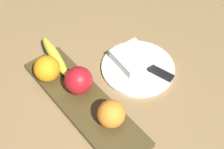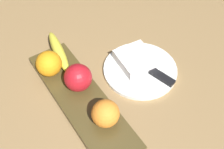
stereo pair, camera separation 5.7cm
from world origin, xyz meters
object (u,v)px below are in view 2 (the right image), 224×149
at_px(banana, 59,51).
at_px(fruit_tray, 81,99).
at_px(folded_napkin, 135,59).
at_px(knife, 156,74).
at_px(apple, 78,78).
at_px(dinner_plate, 140,70).
at_px(orange_near_banana, 50,63).
at_px(orange_near_apple, 105,114).

bearing_deg(banana, fruit_tray, 2.41).
bearing_deg(fruit_tray, banana, -7.65).
distance_m(folded_napkin, knife, 0.08).
xyz_separation_m(apple, dinner_plate, (-0.04, -0.19, -0.05)).
bearing_deg(fruit_tray, knife, -101.43).
height_order(apple, folded_napkin, apple).
xyz_separation_m(banana, orange_near_banana, (-0.05, 0.05, 0.02)).
distance_m(orange_near_banana, knife, 0.32).
height_order(banana, folded_napkin, banana).
relative_size(fruit_tray, apple, 5.59).
relative_size(fruit_tray, orange_near_apple, 6.05).
bearing_deg(dinner_plate, knife, -152.63).
height_order(orange_near_banana, folded_napkin, orange_near_banana).
distance_m(fruit_tray, orange_near_banana, 0.14).
height_order(fruit_tray, dinner_plate, fruit_tray).
distance_m(apple, knife, 0.24).
xyz_separation_m(apple, orange_near_apple, (-0.14, -0.00, -0.00)).
xyz_separation_m(dinner_plate, folded_napkin, (0.03, 0.00, 0.02)).
xyz_separation_m(banana, dinner_plate, (-0.18, -0.18, -0.03)).
xyz_separation_m(apple, knife, (-0.08, -0.22, -0.04)).
height_order(orange_near_apple, dinner_plate, orange_near_apple).
bearing_deg(banana, knife, 52.71).
bearing_deg(apple, orange_near_banana, 22.75).
bearing_deg(dinner_plate, apple, 79.48).
bearing_deg(orange_near_banana, knife, -124.49).
xyz_separation_m(orange_near_apple, folded_napkin, (0.13, -0.19, -0.03)).
distance_m(fruit_tray, banana, 0.18).
bearing_deg(folded_napkin, orange_near_apple, 124.29).
relative_size(banana, orange_near_apple, 2.56).
distance_m(banana, orange_near_apple, 0.28).
bearing_deg(orange_near_banana, banana, -44.20).
relative_size(dinner_plate, knife, 1.26).
height_order(banana, orange_near_banana, orange_near_banana).
distance_m(banana, orange_near_banana, 0.07).
relative_size(fruit_tray, knife, 2.46).
relative_size(apple, dinner_plate, 0.35).
relative_size(dinner_plate, folded_napkin, 2.05).
bearing_deg(folded_napkin, apple, 87.73).
relative_size(orange_near_apple, knife, 0.41).
bearing_deg(orange_near_banana, apple, -157.25).
xyz_separation_m(orange_near_apple, knife, (0.06, -0.22, -0.04)).
bearing_deg(folded_napkin, orange_near_banana, 66.48).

